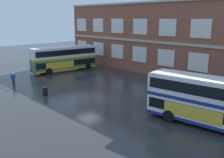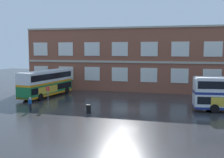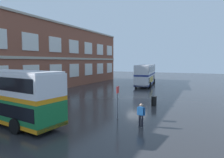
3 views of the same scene
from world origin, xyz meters
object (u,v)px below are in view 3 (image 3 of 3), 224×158
Objects in this scene: double_decker_near at (5,94)px; bus_stand_flag at (118,99)px; double_decker_middle at (146,74)px; station_litter_bin at (154,101)px; waiting_passenger at (141,114)px.

double_decker_near reaches higher than bus_stand_flag.
double_decker_middle is 23.62m from bus_stand_flag.
bus_stand_flag is 6.37m from station_litter_bin.
bus_stand_flag reaches higher than station_litter_bin.
station_litter_bin is (7.19, 0.71, -0.41)m from waiting_passenger.
waiting_passenger is (3.24, -10.14, -1.22)m from double_decker_near.
double_decker_near is 8.94m from bus_stand_flag.
double_decker_middle is 25.25m from waiting_passenger.
double_decker_near is 10.91× the size of station_litter_bin.
bus_stand_flag is (4.38, -7.78, -0.51)m from double_decker_near.
double_decker_near reaches higher than station_litter_bin.
bus_stand_flag is at bearing -170.22° from double_decker_middle.
station_litter_bin is (6.05, -1.65, -1.12)m from bus_stand_flag.
double_decker_middle is at bearing -7.76° from double_decker_near.
waiting_passenger reaches higher than station_litter_bin.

